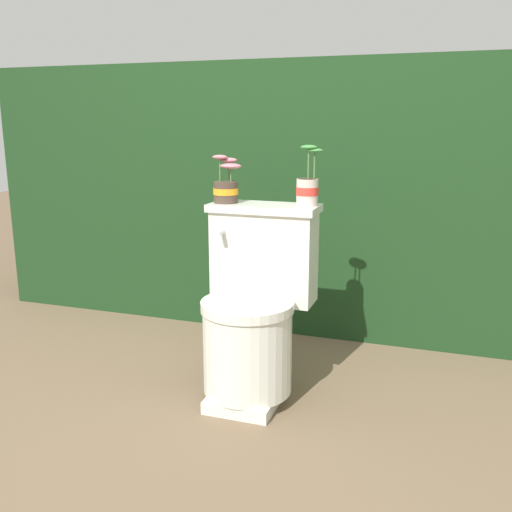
# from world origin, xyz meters

# --- Properties ---
(ground_plane) EXTENTS (12.00, 12.00, 0.00)m
(ground_plane) POSITION_xyz_m (0.00, 0.00, 0.00)
(ground_plane) COLOR brown
(hedge_backdrop) EXTENTS (3.60, 0.61, 1.37)m
(hedge_backdrop) POSITION_xyz_m (0.00, 1.02, 0.69)
(hedge_backdrop) COLOR #193819
(hedge_backdrop) RESTS_ON ground
(toilet) EXTENTS (0.44, 0.48, 0.76)m
(toilet) POSITION_xyz_m (-0.04, 0.04, 0.34)
(toilet) COLOR silver
(toilet) RESTS_ON ground
(potted_plant_left) EXTENTS (0.13, 0.12, 0.19)m
(potted_plant_left) POSITION_xyz_m (-0.19, 0.16, 0.82)
(potted_plant_left) COLOR #47382D
(potted_plant_left) RESTS_ON toilet
(potted_plant_midleft) EXTENTS (0.10, 0.09, 0.23)m
(potted_plant_midleft) POSITION_xyz_m (0.14, 0.18, 0.83)
(potted_plant_midleft) COLOR beige
(potted_plant_midleft) RESTS_ON toilet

